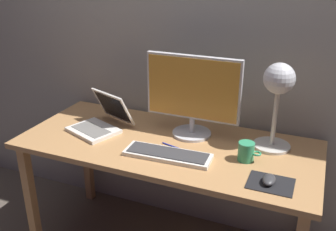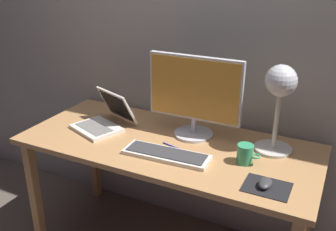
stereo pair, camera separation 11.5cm
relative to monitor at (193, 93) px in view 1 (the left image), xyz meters
name	(u,v)px [view 1 (the left image)]	position (x,y,z in m)	size (l,w,h in m)	color
back_wall	(194,26)	(-0.09, 0.26, 0.31)	(4.80, 0.06, 2.60)	#9E998E
desk	(167,155)	(-0.09, -0.14, -0.33)	(1.60, 0.70, 0.74)	tan
monitor	(193,93)	(0.00, 0.00, 0.00)	(0.52, 0.22, 0.45)	silver
keyboard_main	(168,154)	(-0.03, -0.29, -0.23)	(0.45, 0.16, 0.03)	silver
laptop	(103,119)	(-0.50, -0.12, -0.19)	(0.36, 0.38, 0.21)	silver
desk_lamp	(278,89)	(0.44, 0.02, 0.08)	(0.19, 0.19, 0.45)	beige
mousepad	(271,183)	(0.49, -0.34, -0.25)	(0.20, 0.16, 0.00)	black
mouse	(269,180)	(0.48, -0.34, -0.23)	(0.06, 0.10, 0.03)	#38383A
coffee_mug	(246,152)	(0.34, -0.17, -0.20)	(0.11, 0.08, 0.10)	#339966
pen	(173,146)	(-0.04, -0.18, -0.24)	(0.01, 0.01, 0.14)	#2633A5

